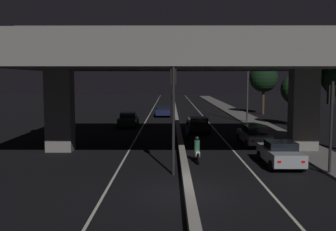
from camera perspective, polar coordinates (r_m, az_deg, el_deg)
The scene contains 19 objects.
ground_plane at distance 17.29m, azimuth 2.87°, elevation -11.01°, with size 200.00×200.00×0.00m, color black.
lane_line_left_inner at distance 51.87m, azimuth -2.79°, elevation -0.02°, with size 0.12×126.00×0.00m, color beige.
lane_line_right_inner at distance 51.98m, azimuth 5.06°, elevation -0.02°, with size 0.12×126.00×0.00m, color beige.
median_divider at distance 51.78m, azimuth 1.14°, elevation 0.22°, with size 0.38×126.00×0.44m, color gray.
sidewalk_right at distance 45.79m, azimuth 12.06°, elevation -0.77°, with size 2.73×126.00×0.14m, color #5B5956.
elevated_overpass at distance 26.27m, azimuth 1.98°, elevation 8.55°, with size 21.95×13.51×8.34m.
traffic_light_left_of_median at distance 19.68m, azimuth 0.80°, elevation 2.49°, with size 0.30×0.49×5.73m.
traffic_light_right_of_median at distance 21.32m, azimuth 22.55°, elevation 0.56°, with size 0.30×0.49×4.74m.
street_lamp at distance 43.93m, azimuth 11.14°, elevation 5.66°, with size 2.23×0.32×8.85m.
car_silver_lead at distance 22.97m, azimuth 15.96°, elevation -5.28°, with size 1.89×4.19×1.40m.
car_silver_second at distance 29.58m, azimuth 12.36°, elevation -2.74°, with size 1.87×4.75×1.48m.
car_black_third at distance 35.94m, azimuth 4.37°, elevation -1.25°, with size 2.09×4.54×1.39m.
car_dark_green_lead_oncoming at distance 39.97m, azimuth -5.78°, elevation -0.55°, with size 1.91×4.33×1.45m.
car_dark_blue_second_oncoming at distance 50.83m, azimuth -0.73°, elevation 0.72°, with size 1.99×4.52×1.51m.
motorcycle_white_filtering_near at distance 23.09m, azimuth 4.23°, elevation -5.20°, with size 0.33×1.92×1.53m.
motorcycle_blue_filtering_mid at distance 31.39m, azimuth 2.81°, elevation -2.42°, with size 0.33×1.83×1.45m.
pedestrian_on_sidewalk at distance 31.75m, azimuth 18.46°, elevation -1.91°, with size 0.39×0.39×1.74m.
roadside_tree_kerbside_mid at distance 41.80m, azimuth 18.19°, elevation 3.60°, with size 3.22×3.22×5.43m.
roadside_tree_kerbside_far at distance 55.09m, azimuth 13.71°, elevation 5.28°, with size 3.81×3.81×6.85m.
Camera 1 is at (-0.76, -16.57, 4.88)m, focal length 42.00 mm.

